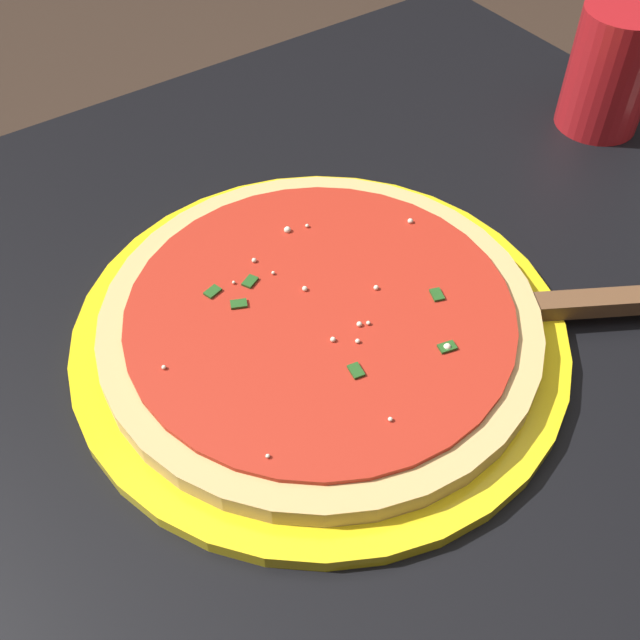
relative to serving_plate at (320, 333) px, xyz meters
name	(u,v)px	position (x,y,z in m)	size (l,w,h in m)	color
restaurant_table	(369,471)	(-0.05, -0.01, -0.14)	(0.90, 0.92, 0.73)	black
serving_plate	(320,333)	(0.00, 0.00, 0.00)	(0.37, 0.37, 0.01)	yellow
pizza	(320,319)	(0.00, 0.00, 0.02)	(0.32, 0.32, 0.02)	#DBB26B
pizza_server	(546,308)	(-0.08, -0.15, 0.01)	(0.15, 0.21, 0.01)	silver
cup_tall_drink	(611,70)	(0.08, -0.39, 0.05)	(0.08, 0.08, 0.12)	#B2191E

